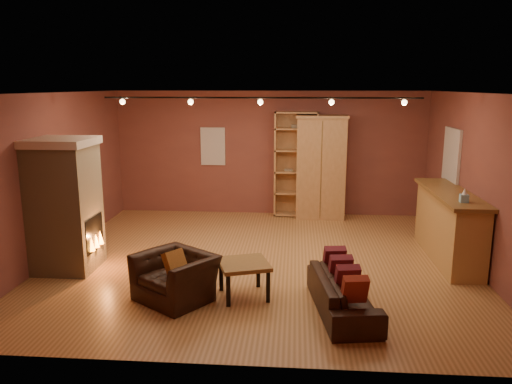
# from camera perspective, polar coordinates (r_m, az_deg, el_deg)

# --- Properties ---
(floor) EXTENTS (7.00, 7.00, 0.00)m
(floor) POSITION_cam_1_polar(r_m,az_deg,el_deg) (8.55, 0.37, -7.85)
(floor) COLOR #956234
(floor) RESTS_ON ground
(ceiling) EXTENTS (7.00, 7.00, 0.00)m
(ceiling) POSITION_cam_1_polar(r_m,az_deg,el_deg) (8.04, 0.39, 11.26)
(ceiling) COLOR brown
(ceiling) RESTS_ON back_wall
(back_wall) EXTENTS (7.00, 0.02, 2.80)m
(back_wall) POSITION_cam_1_polar(r_m,az_deg,el_deg) (11.38, 1.58, 4.44)
(back_wall) COLOR brown
(back_wall) RESTS_ON floor
(left_wall) EXTENTS (0.02, 6.50, 2.80)m
(left_wall) POSITION_cam_1_polar(r_m,az_deg,el_deg) (9.12, -22.12, 1.63)
(left_wall) COLOR brown
(left_wall) RESTS_ON floor
(right_wall) EXTENTS (0.02, 6.50, 2.80)m
(right_wall) POSITION_cam_1_polar(r_m,az_deg,el_deg) (8.66, 24.14, 0.94)
(right_wall) COLOR brown
(right_wall) RESTS_ON floor
(fireplace) EXTENTS (1.01, 0.98, 2.12)m
(fireplace) POSITION_cam_1_polar(r_m,az_deg,el_deg) (8.46, -20.95, -1.39)
(fireplace) COLOR tan
(fireplace) RESTS_ON floor
(back_window) EXTENTS (0.56, 0.04, 0.86)m
(back_window) POSITION_cam_1_polar(r_m,az_deg,el_deg) (11.49, -4.94, 5.22)
(back_window) COLOR silver
(back_window) RESTS_ON back_wall
(bookcase) EXTENTS (0.96, 0.37, 2.35)m
(bookcase) POSITION_cam_1_polar(r_m,az_deg,el_deg) (11.27, 4.56, 3.28)
(bookcase) COLOR tan
(bookcase) RESTS_ON floor
(armoire) EXTENTS (1.12, 0.64, 2.29)m
(armoire) POSITION_cam_1_polar(r_m,az_deg,el_deg) (11.13, 7.40, 2.85)
(armoire) COLOR tan
(armoire) RESTS_ON floor
(bar_counter) EXTENTS (0.65, 2.46, 1.18)m
(bar_counter) POSITION_cam_1_polar(r_m,az_deg,el_deg) (9.08, 21.16, -3.54)
(bar_counter) COLOR tan
(bar_counter) RESTS_ON floor
(tissue_box) EXTENTS (0.12, 0.12, 0.21)m
(tissue_box) POSITION_cam_1_polar(r_m,az_deg,el_deg) (8.19, 22.70, -0.48)
(tissue_box) COLOR #81B7CF
(tissue_box) RESTS_ON bar_counter
(right_window) EXTENTS (0.05, 0.90, 1.00)m
(right_window) POSITION_cam_1_polar(r_m,az_deg,el_deg) (9.93, 21.46, 3.93)
(right_window) COLOR silver
(right_window) RESTS_ON right_wall
(loveseat) EXTENTS (0.74, 1.74, 0.73)m
(loveseat) POSITION_cam_1_polar(r_m,az_deg,el_deg) (6.72, 9.93, -10.59)
(loveseat) COLOR black
(loveseat) RESTS_ON floor
(armchair) EXTENTS (1.19, 1.11, 0.87)m
(armchair) POSITION_cam_1_polar(r_m,az_deg,el_deg) (7.03, -9.21, -8.73)
(armchair) COLOR black
(armchair) RESTS_ON floor
(coffee_table) EXTENTS (0.84, 0.84, 0.50)m
(coffee_table) POSITION_cam_1_polar(r_m,az_deg,el_deg) (7.04, -1.38, -8.59)
(coffee_table) COLOR brown
(coffee_table) RESTS_ON floor
(track_rail) EXTENTS (5.20, 0.09, 0.13)m
(track_rail) POSITION_cam_1_polar(r_m,az_deg,el_deg) (8.24, 0.49, 10.51)
(track_rail) COLOR black
(track_rail) RESTS_ON ceiling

